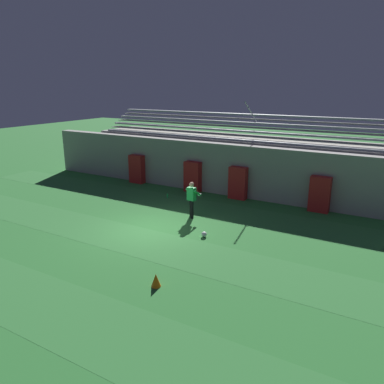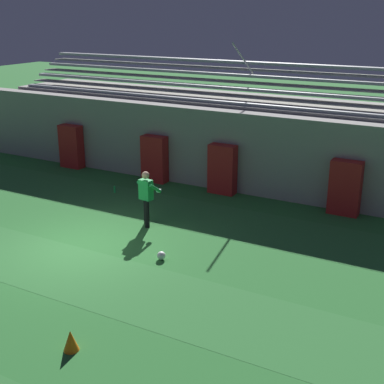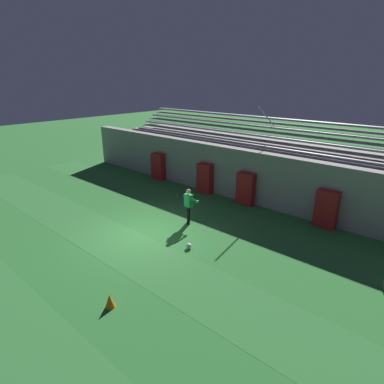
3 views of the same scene
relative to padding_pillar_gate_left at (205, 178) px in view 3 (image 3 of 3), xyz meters
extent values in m
plane|color=#2D7533|center=(1.39, -5.95, -0.86)|extent=(80.00, 80.00, 0.00)
cube|color=#337A38|center=(1.39, -7.14, -0.86)|extent=(28.00, 2.41, 0.01)
cube|color=#337A38|center=(1.39, -2.32, -0.86)|extent=(28.00, 2.41, 0.01)
cube|color=#999691|center=(1.39, 0.55, 0.54)|extent=(24.00, 0.60, 2.80)
cube|color=#B21E1E|center=(0.00, 0.00, 0.00)|extent=(0.95, 0.44, 1.72)
cube|color=#B21E1E|center=(2.77, 0.00, 0.00)|extent=(0.95, 0.44, 1.72)
cube|color=#B21E1E|center=(-3.96, 0.00, 0.00)|extent=(0.95, 0.44, 1.72)
cube|color=#B21E1E|center=(6.97, 0.00, 0.00)|extent=(0.95, 0.44, 1.72)
cube|color=#999691|center=(1.39, 2.55, 0.59)|extent=(18.00, 3.20, 2.90)
cube|color=#A8AAB2|center=(1.39, 1.30, 2.09)|extent=(17.10, 0.36, 0.10)
cube|color=#999691|center=(1.39, 1.10, 1.86)|extent=(17.10, 0.60, 0.04)
cube|color=#A8AAB2|center=(1.39, 2.00, 2.49)|extent=(17.10, 0.36, 0.10)
cube|color=#999691|center=(1.39, 1.80, 2.26)|extent=(17.10, 0.60, 0.04)
cube|color=#A8AAB2|center=(1.39, 2.70, 2.89)|extent=(17.10, 0.36, 0.10)
cube|color=#999691|center=(1.39, 2.50, 2.66)|extent=(17.10, 0.60, 0.04)
cube|color=#A8AAB2|center=(1.39, 3.40, 3.29)|extent=(17.10, 0.36, 0.10)
cube|color=#999691|center=(1.39, 3.20, 3.06)|extent=(17.10, 0.60, 0.04)
cylinder|color=#A8AAB2|center=(2.52, 2.10, 3.54)|extent=(0.06, 1.93, 1.25)
cylinder|color=black|center=(2.01, -3.64, -0.45)|extent=(0.16, 0.16, 0.82)
cylinder|color=black|center=(2.20, -3.87, -0.45)|extent=(0.16, 0.16, 0.82)
cube|color=green|center=(2.11, -3.75, 0.26)|extent=(0.41, 0.29, 0.60)
sphere|color=tan|center=(2.11, -3.75, 0.70)|extent=(0.22, 0.22, 0.22)
cylinder|color=green|center=(1.89, -3.58, 0.31)|extent=(0.16, 0.49, 0.37)
cylinder|color=green|center=(2.36, -3.65, 0.31)|extent=(0.16, 0.49, 0.37)
cube|color=silver|center=(1.96, -3.38, 0.18)|extent=(0.13, 0.13, 0.08)
cube|color=silver|center=(2.35, -3.45, 0.18)|extent=(0.13, 0.13, 0.08)
sphere|color=white|center=(3.70, -5.50, -0.75)|extent=(0.22, 0.22, 0.22)
cone|color=orange|center=(4.25, -9.59, -0.65)|extent=(0.30, 0.30, 0.42)
cylinder|color=green|center=(-0.54, -1.78, -0.74)|extent=(0.07, 0.07, 0.24)
camera|label=1|loc=(10.24, -17.77, 5.04)|focal=35.00mm
camera|label=2|loc=(10.36, -15.99, 5.22)|focal=50.00mm
camera|label=3|loc=(11.19, -13.80, 5.53)|focal=30.00mm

